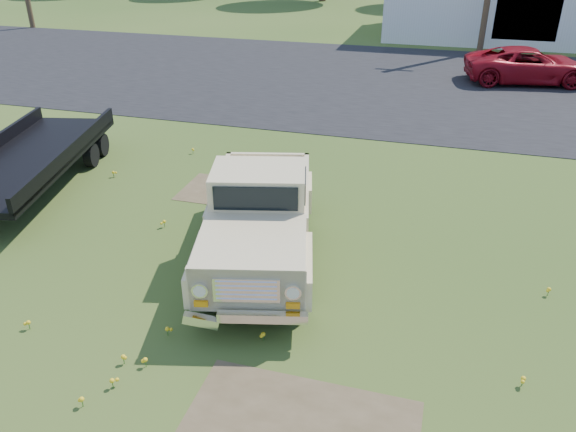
{
  "coord_description": "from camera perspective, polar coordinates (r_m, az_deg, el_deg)",
  "views": [
    {
      "loc": [
        2.77,
        -7.79,
        5.74
      ],
      "look_at": [
        0.23,
        1.0,
        0.92
      ],
      "focal_mm": 35.0,
      "sensor_mm": 36.0,
      "label": 1
    }
  ],
  "objects": [
    {
      "name": "flatbed_trailer",
      "position": [
        14.7,
        -24.87,
        5.79
      ],
      "size": [
        3.53,
        6.71,
        1.74
      ],
      "primitive_type": null,
      "rotation": [
        0.0,
        0.0,
        0.23
      ],
      "color": "black",
      "rests_on": "ground"
    },
    {
      "name": "dirt_patch_b",
      "position": [
        13.54,
        -6.13,
        2.51
      ],
      "size": [
        2.2,
        1.6,
        0.01
      ],
      "primitive_type": "cube",
      "color": "brown",
      "rests_on": "ground"
    },
    {
      "name": "red_pickup",
      "position": [
        24.85,
        23.26,
        13.85
      ],
      "size": [
        5.19,
        3.08,
        1.35
      ],
      "primitive_type": "imported",
      "rotation": [
        0.0,
        0.0,
        1.75
      ],
      "color": "maroon",
      "rests_on": "ground"
    },
    {
      "name": "vintage_pickup_truck",
      "position": [
        10.37,
        -2.92,
        0.1
      ],
      "size": [
        3.19,
        5.47,
        1.87
      ],
      "primitive_type": null,
      "rotation": [
        0.0,
        0.0,
        0.25
      ],
      "color": "beige",
      "rests_on": "ground"
    },
    {
      "name": "ground",
      "position": [
        10.07,
        -2.83,
        -7.04
      ],
      "size": [
        140.0,
        140.0,
        0.0
      ],
      "primitive_type": "plane",
      "color": "#314E19",
      "rests_on": "ground"
    },
    {
      "name": "asphalt_lot",
      "position": [
        23.67,
        9.18,
        13.39
      ],
      "size": [
        90.0,
        14.0,
        0.02
      ],
      "primitive_type": "cube",
      "color": "black",
      "rests_on": "ground"
    }
  ]
}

